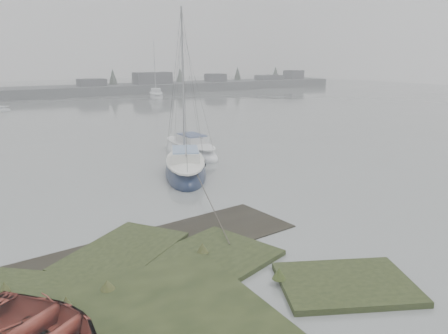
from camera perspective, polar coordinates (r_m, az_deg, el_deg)
ground at (r=39.09m, az=-19.36°, el=4.73°), size 160.00×160.00×0.00m
far_shoreline at (r=78.02m, az=-4.80°, el=10.56°), size 60.00×8.00×4.15m
sailboat_main at (r=22.78m, az=-5.06°, el=-0.26°), size 4.55×6.71×9.05m
sailboat_white at (r=27.43m, az=-4.43°, el=2.23°), size 2.11×5.94×8.30m
sailboat_far_b at (r=64.58m, az=-8.88°, el=9.14°), size 4.08×6.54×8.77m
dinghy at (r=10.42m, az=-23.17°, el=-18.47°), size 3.88×4.18×0.71m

